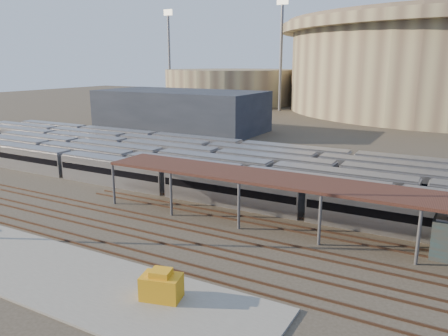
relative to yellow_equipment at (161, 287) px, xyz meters
name	(u,v)px	position (x,y,z in m)	size (l,w,h in m)	color
ground	(161,218)	(-10.69, 14.05, -1.10)	(420.00, 420.00, 0.00)	#383026
apron	(12,259)	(-15.69, -0.95, -1.00)	(50.00, 9.00, 0.20)	gray
subway_trains	(225,167)	(-12.58, 32.55, 0.70)	(127.15, 23.90, 3.60)	#A9A9AD
inspection_shed	(375,194)	(11.31, 18.05, 3.89)	(60.30, 6.00, 5.30)	slate
empty_tracks	(131,232)	(-10.69, 9.05, -1.01)	(170.00, 9.62, 0.18)	#4C3323
secondary_arena	(232,86)	(-70.69, 144.05, 5.90)	(56.00, 56.00, 14.00)	#988D67
service_building	(180,111)	(-45.69, 69.05, 3.90)	(42.00, 20.00, 10.00)	#1E232D
floodlight_0	(281,51)	(-40.69, 124.05, 19.55)	(4.00, 1.00, 38.40)	slate
floodlight_1	(169,53)	(-95.69, 134.05, 19.55)	(4.00, 1.00, 38.40)	slate
floodlight_3	(369,53)	(-20.69, 174.05, 19.55)	(4.00, 1.00, 38.40)	slate
yellow_equipment	(161,287)	(0.00, 0.00, 0.00)	(2.88, 1.80, 1.80)	orange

